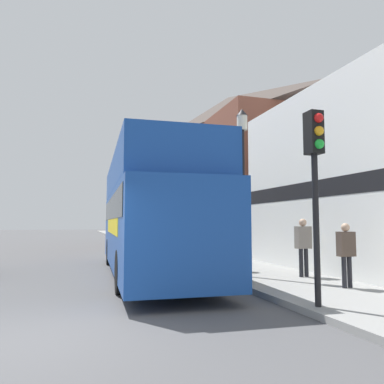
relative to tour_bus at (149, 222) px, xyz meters
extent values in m
plane|color=#4C4C4F|center=(-2.93, 14.41, -1.75)|extent=(144.00, 144.00, 0.00)
cube|color=gray|center=(3.32, 11.41, -1.68)|extent=(3.16, 108.00, 0.14)
cube|color=black|center=(4.95, -2.21, 1.05)|extent=(0.12, 8.77, 0.55)
cube|color=brown|center=(7.90, 11.80, 2.16)|extent=(6.00, 16.76, 7.81)
pyramid|color=#473D38|center=(7.90, 11.80, 7.53)|extent=(6.00, 16.76, 2.93)
cube|color=#19479E|center=(-0.01, -0.13, -0.26)|extent=(3.03, 11.10, 2.40)
cube|color=yellow|center=(-0.03, -0.67, -0.13)|extent=(2.83, 6.16, 0.45)
cube|color=black|center=(-0.01, -0.13, 0.45)|extent=(3.02, 10.22, 0.70)
cube|color=#19479E|center=(-0.01, -0.13, 1.00)|extent=(2.99, 10.22, 0.10)
cube|color=#19479E|center=(-1.24, -0.07, 1.56)|extent=(0.52, 10.11, 1.04)
cube|color=#19479E|center=(1.23, -0.18, 1.56)|extent=(0.52, 10.11, 1.04)
cube|color=#19479E|center=(-0.23, -5.14, 1.56)|extent=(2.55, 0.18, 1.04)
cube|color=#19479E|center=(0.18, 4.16, 1.56)|extent=(2.61, 1.65, 1.04)
cylinder|color=black|center=(-1.00, 3.33, -1.22)|extent=(0.33, 1.08, 1.07)
cylinder|color=black|center=(1.29, 3.23, -1.22)|extent=(0.33, 1.08, 1.07)
cylinder|color=black|center=(-1.29, -3.26, -1.22)|extent=(0.33, 1.08, 1.07)
cylinder|color=black|center=(1.00, -3.36, -1.22)|extent=(0.33, 1.08, 1.07)
cube|color=silver|center=(0.59, 8.66, -1.18)|extent=(1.86, 4.58, 0.79)
cube|color=black|center=(0.59, 8.53, -0.50)|extent=(1.61, 2.21, 0.56)
cylinder|color=black|center=(-0.26, 10.07, -1.42)|extent=(0.21, 0.66, 0.66)
cylinder|color=black|center=(1.39, 10.09, -1.42)|extent=(0.21, 0.66, 0.66)
cylinder|color=black|center=(-0.22, 7.24, -1.42)|extent=(0.21, 0.66, 0.66)
cylinder|color=black|center=(1.43, 7.26, -1.42)|extent=(0.21, 0.66, 0.66)
cylinder|color=#232328|center=(3.91, -4.85, -1.23)|extent=(0.11, 0.11, 0.76)
cylinder|color=#232328|center=(4.07, -4.85, -1.23)|extent=(0.11, 0.11, 0.76)
cube|color=#4C3D33|center=(3.99, -4.85, -0.55)|extent=(0.41, 0.23, 0.60)
sphere|color=tan|center=(3.99, -4.85, -0.14)|extent=(0.21, 0.21, 0.21)
cylinder|color=#232328|center=(3.98, -2.92, -1.20)|extent=(0.12, 0.12, 0.83)
cylinder|color=#232328|center=(4.15, -2.92, -1.20)|extent=(0.12, 0.12, 0.83)
cube|color=gray|center=(4.06, -2.92, -0.46)|extent=(0.45, 0.25, 0.65)
sphere|color=tan|center=(4.06, -2.92, -0.02)|extent=(0.23, 0.23, 0.23)
cylinder|color=#232328|center=(2.46, -0.96, -1.18)|extent=(0.13, 0.13, 0.86)
cylinder|color=#232328|center=(2.64, -0.96, -1.18)|extent=(0.13, 0.13, 0.86)
cube|color=black|center=(2.55, -0.96, -0.41)|extent=(0.47, 0.26, 0.68)
sphere|color=tan|center=(2.55, -0.96, 0.05)|extent=(0.24, 0.24, 0.24)
cylinder|color=black|center=(2.04, -6.39, -0.15)|extent=(0.12, 0.12, 2.92)
cube|color=black|center=(2.04, -6.39, 1.74)|extent=(0.28, 0.31, 0.85)
sphere|color=red|center=(2.04, -6.56, 1.99)|extent=(0.19, 0.19, 0.19)
sphere|color=orange|center=(2.04, -6.56, 1.74)|extent=(0.19, 0.19, 0.19)
sphere|color=green|center=(2.04, -6.56, 1.48)|extent=(0.19, 0.19, 0.19)
cylinder|color=black|center=(2.43, -2.28, 0.60)|extent=(0.13, 0.13, 4.42)
cylinder|color=silver|center=(2.43, -2.28, 3.03)|extent=(0.32, 0.32, 0.45)
cone|color=black|center=(2.43, -2.28, 3.37)|extent=(0.35, 0.35, 0.22)
cylinder|color=black|center=(2.39, 4.84, 0.50)|extent=(0.13, 0.13, 4.23)
cylinder|color=silver|center=(2.39, 4.84, 2.84)|extent=(0.32, 0.32, 0.45)
cone|color=black|center=(2.39, 4.84, 3.18)|extent=(0.35, 0.35, 0.22)
cylinder|color=black|center=(2.36, 11.96, 0.57)|extent=(0.13, 0.13, 4.36)
cylinder|color=silver|center=(2.36, 11.96, 2.97)|extent=(0.32, 0.32, 0.45)
cone|color=black|center=(2.36, 11.96, 3.31)|extent=(0.35, 0.35, 0.22)
camera|label=1|loc=(-2.39, -12.59, -0.03)|focal=35.00mm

